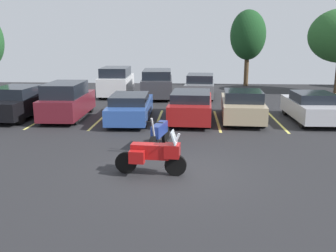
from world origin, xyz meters
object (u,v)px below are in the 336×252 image
(car_red, at_px, (191,106))
(car_far_grey, at_px, (200,86))
(car_tan, at_px, (242,106))
(car_far_white, at_px, (116,82))
(motorcycle_second, at_px, (159,134))
(car_far_charcoal, at_px, (157,84))
(car_silver, at_px, (312,107))
(car_maroon, at_px, (67,101))
(motorcycle_touring, at_px, (153,154))
(car_black, at_px, (19,102))
(car_blue, at_px, (131,107))

(car_red, bearing_deg, car_far_grey, 85.25)
(car_tan, distance_m, car_far_white, 10.59)
(motorcycle_second, relative_size, car_far_charcoal, 0.48)
(car_silver, distance_m, car_far_charcoal, 10.56)
(car_maroon, distance_m, car_far_charcoal, 7.89)
(motorcycle_touring, relative_size, car_silver, 0.50)
(car_silver, relative_size, car_far_charcoal, 0.92)
(motorcycle_second, xyz_separation_m, car_silver, (6.90, 5.01, 0.13))
(car_black, height_order, car_silver, car_black)
(car_red, xyz_separation_m, car_far_charcoal, (-2.27, 7.00, 0.20))
(motorcycle_second, relative_size, car_tan, 0.49)
(motorcycle_touring, height_order, car_maroon, car_maroon)
(car_black, distance_m, car_far_grey, 11.59)
(car_far_white, height_order, car_far_grey, car_far_white)
(car_blue, bearing_deg, motorcycle_touring, -75.99)
(car_maroon, xyz_separation_m, car_far_white, (1.01, 7.40, 0.09))
(car_tan, bearing_deg, car_blue, -176.17)
(car_tan, bearing_deg, car_far_white, 135.90)
(car_far_charcoal, bearing_deg, car_silver, -40.53)
(car_blue, bearing_deg, car_black, 175.61)
(car_blue, bearing_deg, car_red, 4.06)
(car_far_charcoal, bearing_deg, car_maroon, -119.42)
(car_red, distance_m, car_far_grey, 7.24)
(car_red, xyz_separation_m, car_far_grey, (0.60, 7.22, 0.03))
(car_black, xyz_separation_m, car_far_grey, (9.25, 6.99, -0.01))
(car_silver, bearing_deg, car_tan, 179.75)
(car_maroon, distance_m, car_far_white, 7.47)
(car_blue, relative_size, car_red, 1.00)
(car_far_charcoal, distance_m, car_far_grey, 2.88)
(car_black, relative_size, car_red, 0.98)
(motorcycle_touring, bearing_deg, car_maroon, 123.55)
(motorcycle_second, distance_m, car_maroon, 7.08)
(motorcycle_second, relative_size, car_maroon, 0.51)
(motorcycle_touring, xyz_separation_m, car_maroon, (-5.03, 7.58, 0.25))
(car_black, relative_size, car_tan, 1.02)
(car_blue, height_order, car_silver, car_silver)
(motorcycle_second, relative_size, car_blue, 0.46)
(car_far_grey, bearing_deg, motorcycle_second, -98.18)
(motorcycle_touring, distance_m, car_far_grey, 14.78)
(car_black, xyz_separation_m, car_tan, (11.12, -0.08, -0.04))
(motorcycle_second, xyz_separation_m, car_far_white, (-4.00, 12.40, 0.40))
(motorcycle_second, bearing_deg, car_red, 76.85)
(motorcycle_touring, xyz_separation_m, car_red, (1.11, 7.46, 0.10))
(motorcycle_touring, bearing_deg, motorcycle_second, 90.57)
(car_maroon, distance_m, car_blue, 3.24)
(motorcycle_second, relative_size, car_far_grey, 0.48)
(car_maroon, height_order, car_tan, car_maroon)
(car_far_charcoal, bearing_deg, motorcycle_touring, -85.44)
(car_red, distance_m, car_tan, 2.47)
(motorcycle_touring, height_order, car_far_charcoal, car_far_charcoal)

